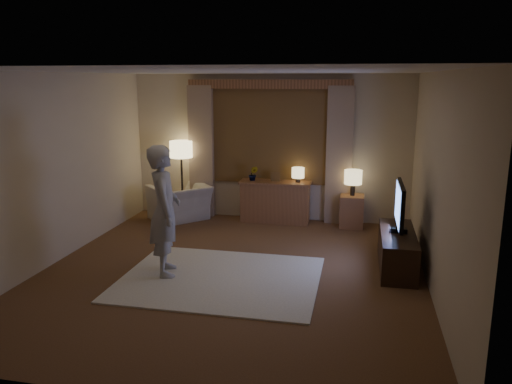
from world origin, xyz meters
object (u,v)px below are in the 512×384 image
(tv_stand, at_px, (397,250))
(armchair, at_px, (180,203))
(side_table, at_px, (352,211))
(sideboard, at_px, (275,203))
(person, at_px, (165,211))

(tv_stand, bearing_deg, armchair, 155.92)
(side_table, bearing_deg, armchair, -176.82)
(sideboard, xyz_separation_m, person, (-0.97, -2.73, 0.51))
(side_table, relative_size, tv_stand, 0.40)
(side_table, bearing_deg, person, -130.83)
(side_table, bearing_deg, tv_stand, -70.60)
(side_table, height_order, person, person)
(sideboard, distance_m, tv_stand, 2.74)
(side_table, height_order, tv_stand, side_table)
(person, bearing_deg, armchair, -4.34)
(sideboard, relative_size, tv_stand, 0.86)
(side_table, distance_m, person, 3.59)
(side_table, bearing_deg, sideboard, 177.88)
(person, bearing_deg, tv_stand, -94.91)
(person, bearing_deg, sideboard, -40.52)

